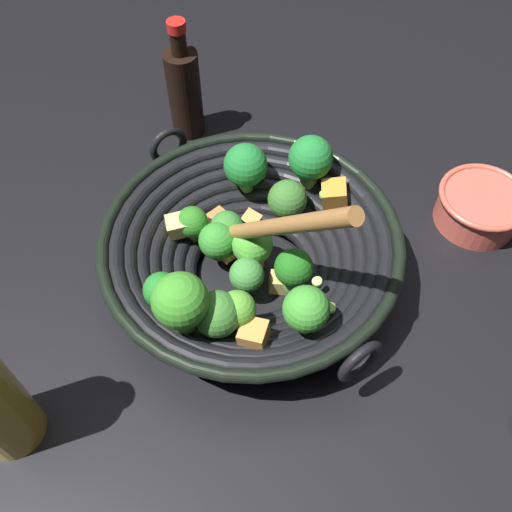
# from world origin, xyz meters

# --- Properties ---
(ground_plane) EXTENTS (4.00, 4.00, 0.00)m
(ground_plane) POSITION_xyz_m (0.00, 0.00, 0.00)
(ground_plane) COLOR black
(wok) EXTENTS (0.35, 0.35, 0.24)m
(wok) POSITION_xyz_m (-0.00, 0.00, 0.06)
(wok) COLOR black
(wok) RESTS_ON ground
(soy_sauce_bottle) EXTENTS (0.05, 0.05, 0.18)m
(soy_sauce_bottle) POSITION_xyz_m (0.25, 0.13, 0.07)
(soy_sauce_bottle) COLOR black
(soy_sauce_bottle) RESTS_ON ground
(prep_bowl) EXTENTS (0.12, 0.12, 0.05)m
(prep_bowl) POSITION_xyz_m (0.13, -0.28, 0.03)
(prep_bowl) COLOR #D15647
(prep_bowl) RESTS_ON ground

